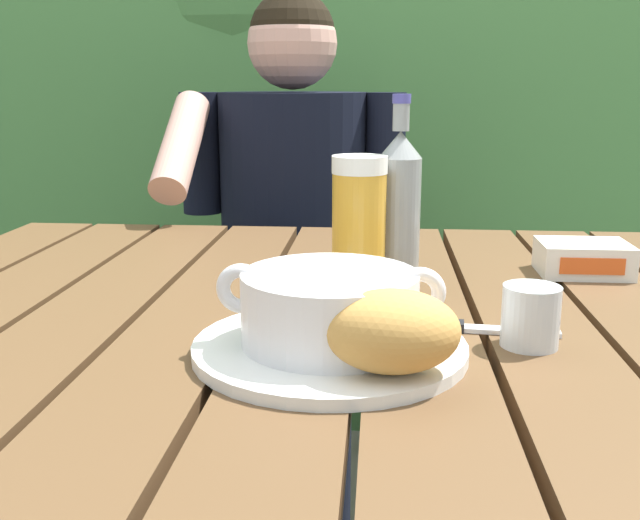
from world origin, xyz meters
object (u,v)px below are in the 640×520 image
chair_near_diner (302,309)px  person_eating (290,230)px  beer_bottle (399,204)px  serving_plate (330,348)px  soup_bowl (330,306)px  butter_tub (583,258)px  beer_glass (359,222)px  bread_roll (392,331)px  table_knife (461,327)px  water_glass_small (531,316)px

chair_near_diner → person_eating: person_eating is taller
beer_bottle → serving_plate: bearing=-104.2°
chair_near_diner → soup_bowl: chair_near_diner is taller
serving_plate → butter_tub: 0.47m
beer_glass → butter_tub: beer_glass is taller
serving_plate → beer_glass: (0.02, 0.25, 0.08)m
bread_roll → butter_tub: bread_roll is taller
butter_tub → table_knife: bearing=-127.0°
serving_plate → table_knife: 0.16m
beer_bottle → beer_glass: bearing=-144.7°
person_eating → water_glass_small: 0.91m
serving_plate → beer_bottle: 0.31m
beer_bottle → table_knife: 0.24m
person_eating → table_knife: 0.85m
chair_near_diner → serving_plate: 1.13m
chair_near_diner → beer_glass: (0.16, -0.83, 0.38)m
bread_roll → serving_plate: bearing=130.6°
beer_bottle → bread_roll: bearing=-92.1°
butter_tub → table_knife: butter_tub is taller
soup_bowl → person_eating: bearing=99.4°
person_eating → butter_tub: size_ratio=10.09×
chair_near_diner → water_glass_small: chair_near_diner is taller
chair_near_diner → serving_plate: size_ratio=3.50×
bread_roll → beer_bottle: beer_bottle is taller
beer_bottle → chair_near_diner: bearing=105.1°
serving_plate → water_glass_small: size_ratio=4.30×
bread_roll → butter_tub: size_ratio=1.03×
soup_bowl → beer_glass: beer_glass is taller
serving_plate → beer_bottle: bearing=75.8°
soup_bowl → serving_plate: bearing=97.1°
chair_near_diner → person_eating: 0.32m
serving_plate → bread_roll: (0.06, -0.07, 0.04)m
person_eating → beer_glass: (0.17, -0.63, 0.14)m
bread_roll → butter_tub: 0.49m
serving_plate → bread_roll: bearing=-49.4°
table_knife → water_glass_small: bearing=-32.7°
person_eating → table_knife: size_ratio=7.14×
butter_tub → person_eating: bearing=131.1°
person_eating → water_glass_small: person_eating is taller
chair_near_diner → water_glass_small: (0.34, -1.04, 0.33)m
bread_roll → table_knife: size_ratio=0.73×
beer_bottle → table_knife: size_ratio=1.44×
bread_roll → soup_bowl: bearing=130.6°
serving_plate → water_glass_small: 0.20m
beer_glass → water_glass_small: size_ratio=2.71×
person_eating → soup_bowl: 0.90m
chair_near_diner → table_knife: 1.08m
serving_plate → table_knife: size_ratio=1.58×
soup_bowl → beer_bottle: (0.07, 0.28, 0.05)m
beer_glass → beer_bottle: size_ratio=0.69×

